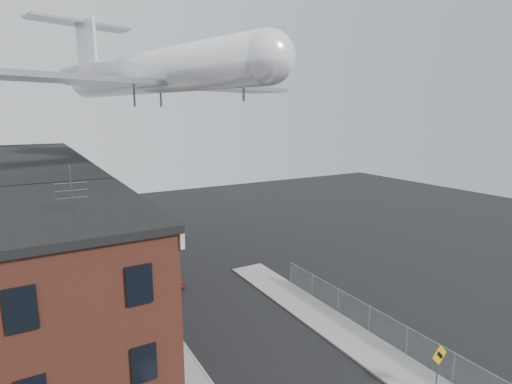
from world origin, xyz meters
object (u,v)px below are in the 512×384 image
Objects in this scene: utility_pole at (124,241)px; car_near at (172,278)px; airplane at (149,72)px; warning_sign at (439,361)px; car_mid at (133,260)px; street_tree at (106,225)px; car_far at (119,241)px.

car_near is at bearing 12.24° from utility_pole.
airplane is at bearing 111.15° from car_near.
car_mid is (-9.20, 25.76, -1.34)m from warning_sign.
street_tree is (0.33, 9.92, -1.22)m from utility_pole.
car_far is (-1.80, 12.40, 0.07)m from car_near.
car_far is 19.83m from airplane.
airplane is at bearing 38.94° from utility_pole.
airplane is (-0.55, 1.81, 16.79)m from car_near.
utility_pole is 10.00m from street_tree.
utility_pole is 1.94× the size of car_far.
warning_sign is 33.56m from car_far.
street_tree is (-10.87, 28.95, 1.57)m from warning_sign.
utility_pole is at bearing -163.42° from car_near.
airplane reaches higher than car_near.
airplane is at bearing -80.77° from car_mid.
warning_sign is 0.60× the size of car_far.
car_mid is at bearing -86.39° from car_far.
street_tree is 0.19× the size of airplane.
utility_pole is 8.15m from car_mid.
warning_sign is 21.22m from car_near.
warning_sign reaches higher than car_mid.
car_mid is at bearing 107.00° from airplane.
airplane is at bearing -79.64° from car_far.
utility_pole reaches higher than street_tree.
car_near is at bearing -78.13° from car_far.
car_far is at bearing 82.23° from car_mid.
street_tree is at bearing -113.23° from car_far.
airplane is at bearing -68.13° from street_tree.
street_tree is at bearing 110.58° from warning_sign.
utility_pole reaches higher than warning_sign.
car_mid is 6.50m from car_far.
utility_pole is at bearing -114.31° from car_mid.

